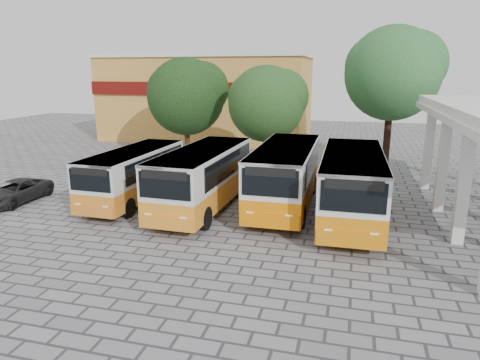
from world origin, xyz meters
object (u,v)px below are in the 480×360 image
(bus_centre_right, at_px, (285,172))
(parked_car, at_px, (15,192))
(bus_far_left, at_px, (134,172))
(bus_far_right, at_px, (352,182))
(bus_centre_left, at_px, (203,175))

(bus_centre_right, relative_size, parked_car, 2.09)
(parked_car, bearing_deg, bus_far_left, 16.84)
(bus_far_left, relative_size, parked_car, 1.84)
(bus_centre_right, relative_size, bus_far_right, 1.00)
(bus_far_left, height_order, bus_centre_left, bus_centre_left)
(bus_centre_left, distance_m, parked_car, 10.21)
(bus_far_left, xyz_separation_m, bus_centre_right, (7.90, 1.03, 0.23))
(bus_centre_left, relative_size, bus_far_right, 0.97)
(bus_far_left, height_order, bus_centre_right, bus_centre_right)
(bus_far_right, distance_m, parked_car, 17.33)
(bus_centre_right, bearing_deg, parked_car, -168.81)
(bus_centre_left, xyz_separation_m, parked_car, (-10.03, -1.49, -1.18))
(bus_centre_right, distance_m, parked_car, 14.29)
(parked_car, bearing_deg, bus_far_right, 5.44)
(bus_far_left, distance_m, bus_far_right, 11.16)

